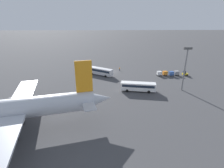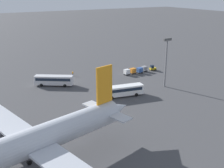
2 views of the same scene
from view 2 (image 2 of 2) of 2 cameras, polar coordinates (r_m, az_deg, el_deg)
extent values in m
plane|color=#424244|center=(99.05, -9.13, 1.12)|extent=(600.00, 600.00, 0.00)
cylinder|color=#B2B7C1|center=(47.84, -17.41, -11.77)|extent=(38.46, 13.58, 4.66)
cone|color=#B2B7C1|center=(58.38, 0.91, -5.08)|extent=(6.88, 5.51, 4.20)
cube|color=#B2B7C1|center=(57.96, -20.69, -7.21)|extent=(9.02, 18.36, 0.44)
cube|color=orange|center=(54.04, -1.57, -0.18)|extent=(3.82, 1.25, 7.46)
cube|color=#B2B7C1|center=(56.35, -1.23, -5.48)|extent=(5.47, 12.42, 0.28)
cylinder|color=#38383D|center=(56.03, -20.49, -9.83)|extent=(5.09, 3.58, 2.57)
cylinder|color=#38383D|center=(53.04, -16.59, -13.74)|extent=(0.50, 0.50, 3.73)
cylinder|color=black|center=(53.80, -16.44, -15.01)|extent=(0.99, 0.70, 0.90)
cube|color=silver|center=(91.94, -11.72, 0.80)|extent=(11.68, 8.93, 2.87)
cube|color=#192333|center=(91.79, -11.74, 1.10)|extent=(10.88, 8.43, 0.92)
cylinder|color=black|center=(92.15, -14.16, -0.25)|extent=(1.00, 0.80, 1.00)
cylinder|color=black|center=(94.67, -13.67, 0.30)|extent=(1.00, 0.80, 1.00)
cylinder|color=black|center=(90.19, -9.56, -0.35)|extent=(1.00, 0.80, 1.00)
cylinder|color=black|center=(92.77, -9.19, 0.22)|extent=(1.00, 0.80, 1.00)
cube|color=white|center=(81.09, 2.14, -1.31)|extent=(12.55, 4.94, 2.75)
cube|color=#192333|center=(80.93, 2.14, -0.99)|extent=(11.60, 4.81, 0.88)
cylinder|color=black|center=(79.02, -0.04, -2.87)|extent=(1.04, 0.47, 1.00)
cylinder|color=black|center=(81.60, -0.73, -2.16)|extent=(1.04, 0.47, 1.00)
cylinder|color=black|center=(81.72, 4.99, -2.20)|extent=(1.04, 0.47, 1.00)
cylinder|color=black|center=(84.21, 4.16, -1.53)|extent=(1.04, 0.47, 1.00)
cube|color=gold|center=(108.64, 8.31, 3.11)|extent=(2.58, 1.66, 0.70)
cube|color=#192333|center=(108.21, 8.13, 3.54)|extent=(1.25, 1.33, 1.10)
cylinder|color=black|center=(107.75, 8.09, 2.79)|extent=(0.63, 0.31, 0.60)
cylinder|color=black|center=(108.93, 7.73, 2.98)|extent=(0.63, 0.31, 0.60)
cylinder|color=black|center=(108.55, 8.87, 2.87)|extent=(0.63, 0.31, 0.60)
cylinder|color=black|center=(109.72, 8.51, 3.06)|extent=(0.63, 0.31, 0.60)
cylinder|color=#1E1E2D|center=(101.68, -7.96, 1.90)|extent=(0.32, 0.32, 0.85)
cylinder|color=orange|center=(101.47, -7.98, 2.30)|extent=(0.38, 0.38, 0.65)
sphere|color=tan|center=(101.34, -7.99, 2.54)|extent=(0.24, 0.24, 0.24)
cube|color=#38383D|center=(106.54, 6.55, 2.73)|extent=(2.14, 1.86, 0.10)
cube|color=gray|center=(106.30, 6.57, 3.17)|extent=(2.04, 1.77, 1.60)
cylinder|color=black|center=(105.65, 6.47, 2.47)|extent=(0.37, 0.15, 0.36)
cylinder|color=black|center=(106.57, 6.01, 2.63)|extent=(0.37, 0.15, 0.36)
cylinder|color=black|center=(106.64, 7.08, 2.60)|extent=(0.37, 0.15, 0.36)
cylinder|color=black|center=(107.55, 6.63, 2.76)|extent=(0.37, 0.15, 0.36)
cube|color=#38383D|center=(104.40, 5.63, 2.43)|extent=(2.14, 1.86, 0.10)
cube|color=#33569E|center=(104.16, 5.64, 2.88)|extent=(2.04, 1.77, 1.60)
cylinder|color=black|center=(103.52, 5.53, 2.16)|extent=(0.37, 0.15, 0.36)
cylinder|color=black|center=(104.45, 5.08, 2.32)|extent=(0.37, 0.15, 0.36)
cylinder|color=black|center=(104.48, 6.17, 2.29)|extent=(0.37, 0.15, 0.36)
cylinder|color=black|center=(105.40, 5.71, 2.46)|extent=(0.37, 0.15, 0.36)
cube|color=#38383D|center=(103.38, 4.23, 2.30)|extent=(2.14, 1.86, 0.10)
cube|color=orange|center=(103.14, 4.24, 2.76)|extent=(2.04, 1.77, 1.60)
cylinder|color=black|center=(102.51, 4.13, 2.03)|extent=(0.37, 0.15, 0.36)
cylinder|color=black|center=(103.46, 3.68, 2.20)|extent=(0.37, 0.15, 0.36)
cylinder|color=black|center=(103.44, 4.78, 2.17)|extent=(0.37, 0.15, 0.36)
cylinder|color=black|center=(104.38, 4.33, 2.33)|extent=(0.37, 0.15, 0.36)
cube|color=#38383D|center=(101.86, 3.02, 2.08)|extent=(2.14, 1.86, 0.10)
cube|color=silver|center=(101.61, 3.03, 2.54)|extent=(2.04, 1.77, 1.60)
cylinder|color=black|center=(100.99, 2.91, 1.79)|extent=(0.37, 0.15, 0.36)
cylinder|color=black|center=(101.95, 2.46, 1.97)|extent=(0.37, 0.15, 0.36)
cylinder|color=black|center=(101.90, 3.58, 1.94)|extent=(0.37, 0.15, 0.36)
cylinder|color=black|center=(102.85, 3.13, 2.11)|extent=(0.37, 0.15, 0.36)
cylinder|color=slate|center=(89.11, 10.88, 3.95)|extent=(0.50, 0.50, 14.72)
cube|color=#4C4C4C|center=(87.49, 11.19, 8.87)|extent=(2.80, 0.70, 0.80)
camera|label=1|loc=(30.65, 46.08, 3.75)|focal=28.00mm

